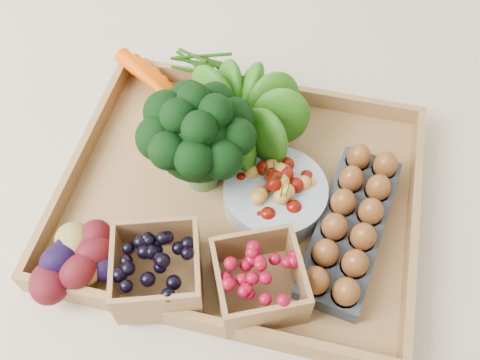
% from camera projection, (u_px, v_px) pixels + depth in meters
% --- Properties ---
extents(ground, '(4.00, 4.00, 0.00)m').
position_uv_depth(ground, '(240.00, 200.00, 0.87)').
color(ground, beige).
rests_on(ground, ground).
extents(tray, '(0.55, 0.45, 0.01)m').
position_uv_depth(tray, '(240.00, 198.00, 0.86)').
color(tray, '#9F7443').
rests_on(tray, ground).
extents(carrots, '(0.20, 0.15, 0.05)m').
position_uv_depth(carrots, '(175.00, 110.00, 0.92)').
color(carrots, '#ED4D00').
rests_on(carrots, tray).
extents(lettuce, '(0.14, 0.14, 0.14)m').
position_uv_depth(lettuce, '(240.00, 112.00, 0.86)').
color(lettuce, '#144D0C').
rests_on(lettuce, tray).
extents(broccoli, '(0.17, 0.17, 0.14)m').
position_uv_depth(broccoli, '(201.00, 154.00, 0.82)').
color(broccoli, black).
rests_on(broccoli, tray).
extents(cherry_bowl, '(0.16, 0.16, 0.04)m').
position_uv_depth(cherry_bowl, '(275.00, 195.00, 0.83)').
color(cherry_bowl, '#8C9EA5').
rests_on(cherry_bowl, tray).
extents(egg_carton, '(0.13, 0.28, 0.03)m').
position_uv_depth(egg_carton, '(350.00, 228.00, 0.81)').
color(egg_carton, '#343A42').
rests_on(egg_carton, tray).
extents(potatoes, '(0.15, 0.15, 0.09)m').
position_uv_depth(potatoes, '(76.00, 255.00, 0.75)').
color(potatoes, '#410A10').
rests_on(potatoes, tray).
extents(punnet_blackberry, '(0.15, 0.15, 0.08)m').
position_uv_depth(punnet_blackberry, '(158.00, 270.00, 0.74)').
color(punnet_blackberry, black).
rests_on(punnet_blackberry, tray).
extents(punnet_raspberry, '(0.16, 0.16, 0.08)m').
position_uv_depth(punnet_raspberry, '(259.00, 280.00, 0.73)').
color(punnet_raspberry, maroon).
rests_on(punnet_raspberry, tray).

